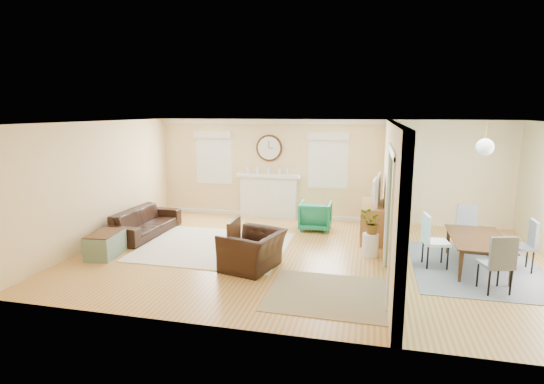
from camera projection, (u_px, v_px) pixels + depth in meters
The scene contains 27 objects.
floor at pixel (308, 257), 8.31m from camera, with size 9.00×9.00×0.00m, color #AE732B.
wall_back at pixel (326, 170), 10.93m from camera, with size 9.00×0.02×2.60m, color #E2C183.
wall_front at pixel (274, 236), 5.19m from camera, with size 9.00×0.02×2.60m, color #E2C183.
wall_left at pixel (101, 183), 9.07m from camera, with size 0.02×6.00×2.60m, color #E2C183.
ceiling at pixel (310, 122), 7.82m from camera, with size 9.00×6.00×0.02m, color white.
partition at pixel (391, 189), 7.98m from camera, with size 0.17×6.00×2.60m.
fireplace at pixel (269, 195), 11.28m from camera, with size 1.70×0.30×1.17m.
wall_clock at pixel (269, 148), 11.13m from camera, with size 0.70×0.07×0.70m.
window_left at pixel (214, 154), 11.50m from camera, with size 1.05×0.13×1.42m.
window_right at pixel (328, 157), 10.81m from camera, with size 1.05×0.13×1.42m.
pendant at pixel (485, 147), 7.22m from camera, with size 0.30×0.30×0.55m.
rug_cream at pixel (214, 246), 8.90m from camera, with size 2.98×2.58×0.02m, color beige.
rug_jute at pixel (333, 295), 6.58m from camera, with size 2.01×1.64×0.01m, color tan.
rug_grey at pixel (477, 268), 7.67m from camera, with size 2.25×2.81×0.01m, color slate.
sofa at pixel (145, 222), 9.72m from camera, with size 2.06×0.81×0.60m, color black.
eames_chair at pixel (253, 250), 7.62m from camera, with size 1.06×0.92×0.69m, color black.
green_chair at pixel (315, 216), 10.14m from camera, with size 0.73×0.75×0.68m, color #06663A.
trunk at pixel (105, 245), 8.29m from camera, with size 0.59×0.87×0.48m.
credenza at pixel (372, 221), 9.43m from camera, with size 0.49×1.43×0.80m.
tv at pixel (373, 189), 9.30m from camera, with size 1.10×0.14×0.63m, color black.
garden_stool at pixel (370, 245), 8.28m from camera, with size 0.31×0.31×0.46m, color white.
potted_plant at pixel (371, 222), 8.20m from camera, with size 0.41×0.36×0.46m, color #337F33.
dining_table at pixel (478, 253), 7.62m from camera, with size 1.66×0.93×0.58m, color #452712.
dining_chair_n at pixel (468, 224), 8.71m from camera, with size 0.40×0.40×0.89m.
dining_chair_s at pixel (496, 258), 6.60m from camera, with size 0.52×0.52×0.95m.
dining_chair_w at pixel (436, 236), 7.67m from camera, with size 0.49×0.49×0.98m.
dining_chair_e at pixel (521, 241), 7.51m from camera, with size 0.43×0.43×0.93m.
Camera 1 is at (1.11, -7.87, 2.81)m, focal length 28.00 mm.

